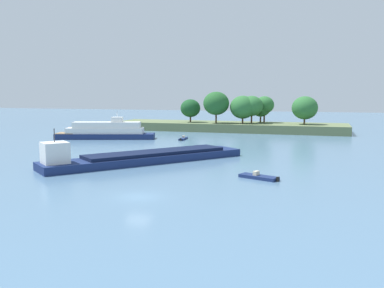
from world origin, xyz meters
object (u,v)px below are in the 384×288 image
Objects in this scene: cargo_barge at (142,157)px; white_riverboat at (106,131)px; fishing_skiff at (183,139)px; small_motorboat at (259,177)px.

white_riverboat is at bearing 127.15° from cargo_barge.
small_motorboat is (22.32, -38.40, 0.02)m from fishing_skiff.
cargo_barge is at bearing 160.13° from small_motorboat.
small_motorboat is at bearing -59.84° from fishing_skiff.
white_riverboat reaches higher than small_motorboat.
fishing_skiff is 44.41m from small_motorboat.
cargo_barge is 19.39m from small_motorboat.
white_riverboat reaches higher than cargo_barge.
fishing_skiff is 0.99× the size of small_motorboat.
white_riverboat is at bearing -167.69° from fishing_skiff.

